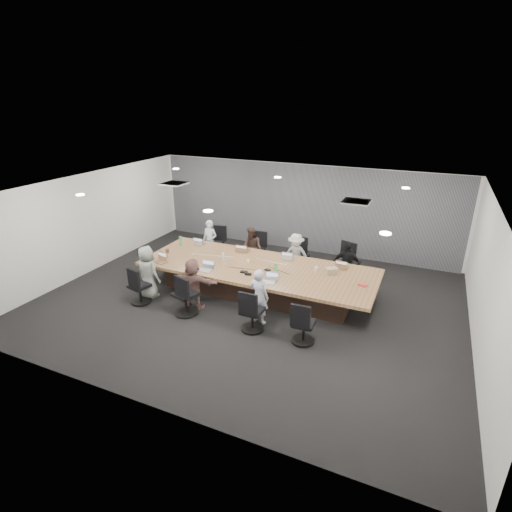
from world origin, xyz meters
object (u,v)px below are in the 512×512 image
at_px(person_4, 148,272).
at_px(conference_table, 258,278).
at_px(chair_3, 348,265).
at_px(laptop_6, 268,282).
at_px(chair_4, 140,289).
at_px(mug_brown, 167,251).
at_px(laptop_4, 161,262).
at_px(laptop_3, 342,267).
at_px(person_6, 259,296).
at_px(bottle_green_right, 276,268).
at_px(snack_packet, 363,285).
at_px(chair_6, 252,314).
at_px(chair_2, 299,259).
at_px(bottle_green_left, 181,241).
at_px(person_1, 252,248).
at_px(canvas_bag, 331,271).
at_px(chair_1, 257,252).
at_px(laptop_2, 289,258).
at_px(bottle_clear, 223,257).
at_px(chair_7, 303,326).
at_px(laptop_0, 200,244).
at_px(chair_5, 186,297).
at_px(stapler, 248,274).
at_px(person_3, 346,264).
at_px(person_5, 193,284).
at_px(person_0, 210,241).
at_px(chair_0, 216,246).
at_px(laptop_5, 205,270).
at_px(laptop_1, 244,251).
at_px(person_2, 296,255).

bearing_deg(person_4, conference_table, -142.39).
height_order(chair_3, laptop_6, chair_3).
bearing_deg(conference_table, chair_4, -144.75).
bearing_deg(mug_brown, laptop_4, -68.71).
distance_m(laptop_3, mug_brown, 4.73).
xyz_separation_m(laptop_4, person_6, (3.03, -0.55, -0.10)).
bearing_deg(bottle_green_right, snack_packet, 4.51).
bearing_deg(chair_6, chair_2, 91.25).
distance_m(conference_table, bottle_green_left, 2.74).
bearing_deg(person_1, bottle_green_right, -40.94).
distance_m(laptop_4, canvas_bag, 4.38).
bearing_deg(person_1, chair_1, 98.31).
relative_size(laptop_2, bottle_clear, 1.22).
distance_m(chair_2, bottle_clear, 2.39).
bearing_deg(laptop_4, laptop_6, 14.70).
xyz_separation_m(chair_4, chair_7, (4.19, 0.00, -0.01)).
relative_size(chair_6, mug_brown, 6.72).
bearing_deg(chair_3, laptop_0, 29.79).
height_order(chair_5, snack_packet, chair_5).
height_order(person_6, bottle_clear, person_6).
bearing_deg(chair_1, stapler, 104.38).
xyz_separation_m(chair_7, bottle_green_left, (-4.43, 2.18, 0.50)).
bearing_deg(laptop_2, bottle_green_right, 88.55).
bearing_deg(person_4, person_3, -140.06).
bearing_deg(bottle_green_left, canvas_bag, -2.45).
bearing_deg(bottle_green_right, chair_1, 125.17).
distance_m(chair_3, laptop_4, 5.06).
xyz_separation_m(mug_brown, canvas_bag, (4.48, 0.47, 0.02)).
height_order(chair_3, laptop_2, chair_3).
xyz_separation_m(person_1, person_5, (-0.31, -2.70, -0.01)).
bearing_deg(person_4, chair_4, 98.31).
distance_m(chair_7, person_5, 2.89).
relative_size(chair_2, person_0, 0.60).
xyz_separation_m(laptop_2, canvas_bag, (1.27, -0.51, 0.07)).
relative_size(chair_0, laptop_5, 2.28).
bearing_deg(person_0, chair_5, -70.65).
xyz_separation_m(conference_table, snack_packet, (2.65, -0.06, 0.36)).
relative_size(chair_3, bottle_green_left, 3.22).
bearing_deg(person_5, snack_packet, -166.17).
bearing_deg(person_3, laptop_3, -101.07).
height_order(laptop_2, stapler, stapler).
bearing_deg(chair_1, chair_6, 107.79).
bearing_deg(laptop_3, laptop_5, 31.25).
bearing_deg(chair_7, stapler, 145.21).
relative_size(person_0, laptop_3, 4.30).
height_order(chair_1, person_6, person_6).
distance_m(laptop_4, laptop_6, 3.03).
bearing_deg(laptop_1, laptop_3, 176.68).
bearing_deg(person_3, laptop_4, -164.95).
bearing_deg(bottle_clear, person_2, 43.50).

